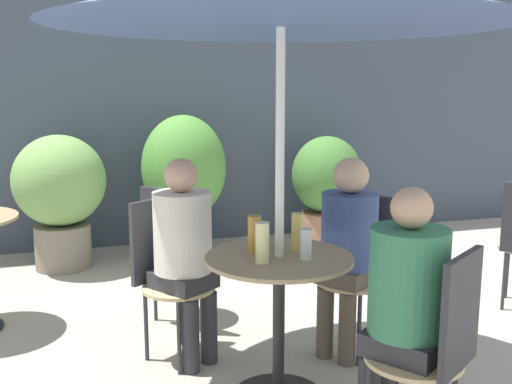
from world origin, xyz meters
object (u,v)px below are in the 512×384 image
at_px(bistro_chair_4, 173,244).
at_px(beer_glass_1, 306,244).
at_px(bistro_chair_1, 360,259).
at_px(beer_glass_0, 262,243).
at_px(seated_person_2, 184,244).
at_px(bistro_chair_0, 438,340).
at_px(beer_glass_2, 297,232).
at_px(beer_glass_3, 255,234).
at_px(potted_plant_1, 184,176).
at_px(bistro_chair_2, 166,265).
at_px(seated_person_1, 348,240).
at_px(seated_person_0, 404,297).
at_px(potted_plant_0, 60,191).
at_px(potted_plant_2, 326,184).
at_px(cafe_table_near, 279,298).

bearing_deg(bistro_chair_4, beer_glass_1, 160.70).
height_order(bistro_chair_1, beer_glass_0, beer_glass_0).
distance_m(seated_person_2, beer_glass_0, 0.69).
xyz_separation_m(bistro_chair_0, beer_glass_2, (-0.34, 0.74, 0.30)).
bearing_deg(beer_glass_3, potted_plant_1, 88.06).
bearing_deg(beer_glass_3, bistro_chair_2, 122.18).
height_order(seated_person_1, beer_glass_1, seated_person_1).
distance_m(bistro_chair_0, beer_glass_0, 0.88).
xyz_separation_m(bistro_chair_0, bistro_chair_1, (0.21, 1.14, 0.00)).
xyz_separation_m(seated_person_1, beer_glass_2, (-0.43, -0.31, 0.15)).
bearing_deg(seated_person_0, beer_glass_0, -78.37).
height_order(bistro_chair_2, beer_glass_2, beer_glass_2).
height_order(potted_plant_0, potted_plant_2, potted_plant_0).
relative_size(cafe_table_near, bistro_chair_2, 0.81).
relative_size(potted_plant_0, potted_plant_2, 1.07).
bearing_deg(beer_glass_3, beer_glass_1, -41.46).
relative_size(bistro_chair_1, seated_person_2, 0.79).
relative_size(bistro_chair_0, potted_plant_2, 0.86).
bearing_deg(bistro_chair_2, bistro_chair_4, 42.27).
height_order(beer_glass_1, potted_plant_0, potted_plant_0).
bearing_deg(seated_person_2, seated_person_1, -45.00).
bearing_deg(potted_plant_2, cafe_table_near, -117.56).
bearing_deg(bistro_chair_1, seated_person_0, -51.00).
distance_m(potted_plant_0, potted_plant_2, 2.50).
bearing_deg(seated_person_2, bistro_chair_2, 90.00).
bearing_deg(bistro_chair_2, beer_glass_3, -92.29).
relative_size(cafe_table_near, potted_plant_1, 0.58).
bearing_deg(seated_person_0, bistro_chair_1, -141.00).
height_order(cafe_table_near, potted_plant_0, potted_plant_0).
distance_m(bistro_chair_2, potted_plant_2, 2.76).
height_order(bistro_chair_4, beer_glass_0, beer_glass_0).
bearing_deg(seated_person_2, potted_plant_0, 74.44).
distance_m(bistro_chair_0, bistro_chair_1, 1.16).
xyz_separation_m(seated_person_2, potted_plant_0, (-0.72, 2.09, -0.02)).
bearing_deg(beer_glass_3, potted_plant_0, 111.35).
relative_size(bistro_chair_0, beer_glass_0, 4.79).
bearing_deg(bistro_chair_2, seated_person_2, -90.00).
height_order(bistro_chair_0, beer_glass_0, beer_glass_0).
xyz_separation_m(bistro_chair_1, beer_glass_3, (-0.77, -0.37, 0.30)).
bearing_deg(seated_person_1, cafe_table_near, -90.00).
bearing_deg(seated_person_1, potted_plant_0, -178.56).
bearing_deg(beer_glass_1, bistro_chair_1, 43.97).
bearing_deg(beer_glass_0, potted_plant_2, 61.31).
xyz_separation_m(beer_glass_1, potted_plant_1, (-0.12, 2.76, -0.08)).
distance_m(beer_glass_1, potted_plant_1, 2.76).
relative_size(beer_glass_1, potted_plant_0, 0.13).
xyz_separation_m(bistro_chair_4, potted_plant_0, (-0.74, 1.51, 0.13)).
xyz_separation_m(bistro_chair_0, potted_plant_0, (-1.56, 3.31, 0.13)).
height_order(seated_person_1, potted_plant_1, potted_plant_1).
relative_size(beer_glass_3, potted_plant_0, 0.16).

